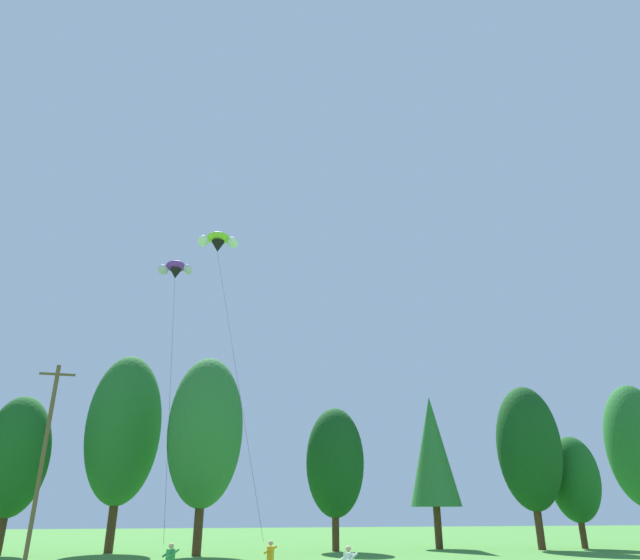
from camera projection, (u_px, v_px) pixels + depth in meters
The scene contains 12 objects.
treeline_tree_d at pixel (16, 456), 43.35m from camera, with size 4.86×4.86×11.34m.
treeline_tree_e at pixel (124, 428), 46.97m from camera, with size 5.93×5.93×15.31m.
treeline_tree_f at pixel (205, 431), 43.86m from camera, with size 5.68×5.68×14.36m.
treeline_tree_g at pixel (335, 462), 47.99m from camera, with size 4.84×4.84×11.26m.
treeline_tree_h at pixel (433, 450), 51.30m from camera, with size 4.42×4.42×12.83m.
treeline_tree_i at pixel (529, 447), 50.26m from camera, with size 5.45×5.45×13.50m.
treeline_tree_j at pixel (574, 479), 50.83m from camera, with size 4.31×4.31×9.30m.
treeline_tree_k at pixel (637, 445), 57.47m from camera, with size 5.90×5.90×15.17m.
utility_pole at pixel (43, 455), 35.75m from camera, with size 2.20×0.26×11.92m.
kite_flyer_mid at pixel (270, 557), 25.89m from camera, with size 0.71×0.73×1.69m.
parafoil_kite_high_purple at pixel (176, 270), 42.97m from camera, with size 2.79×14.80×18.91m.
parafoil_kite_mid_lime_white at pixel (218, 242), 47.95m from camera, with size 3.99×16.25×23.21m.
Camera 1 is at (-4.30, -4.40, 2.88)m, focal length 32.11 mm.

